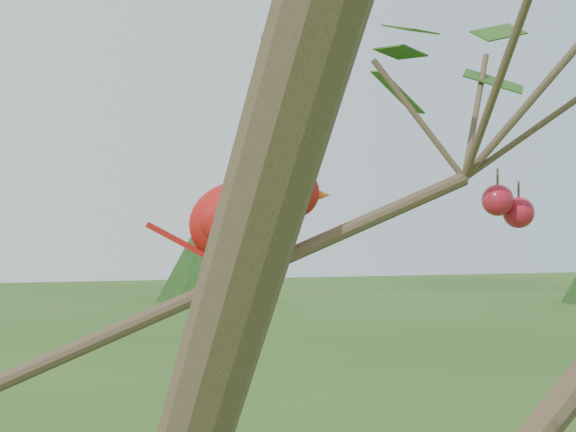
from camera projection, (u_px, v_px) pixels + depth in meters
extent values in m
sphere|color=#B1182A|center=(272.00, 39.00, 1.58)|extent=(0.04, 0.04, 0.04)
sphere|color=#B1182A|center=(498.00, 200.00, 1.11)|extent=(0.04, 0.04, 0.04)
sphere|color=#B1182A|center=(519.00, 213.00, 1.12)|extent=(0.04, 0.04, 0.04)
ellipsoid|color=red|center=(245.00, 225.00, 1.01)|extent=(0.15, 0.13, 0.10)
sphere|color=red|center=(294.00, 192.00, 1.02)|extent=(0.07, 0.07, 0.06)
cone|color=red|center=(290.00, 167.00, 1.02)|extent=(0.05, 0.04, 0.04)
cone|color=#D85914|center=(319.00, 195.00, 1.02)|extent=(0.03, 0.03, 0.02)
ellipsoid|color=black|center=(311.00, 196.00, 1.02)|extent=(0.03, 0.03, 0.03)
cube|color=red|center=(180.00, 242.00, 1.01)|extent=(0.08, 0.05, 0.04)
ellipsoid|color=red|center=(240.00, 223.00, 1.05)|extent=(0.09, 0.05, 0.06)
ellipsoid|color=red|center=(240.00, 222.00, 0.97)|extent=(0.09, 0.05, 0.06)
cylinder|color=#3C2C20|center=(205.00, 259.00, 28.35)|extent=(0.41, 0.41, 2.72)
cone|color=black|center=(205.00, 255.00, 28.36)|extent=(3.17, 3.17, 2.94)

